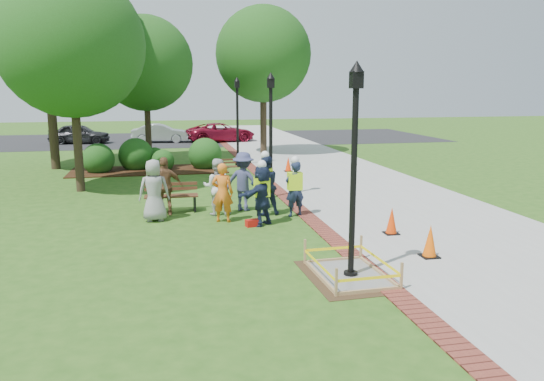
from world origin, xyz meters
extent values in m
plane|color=#285116|center=(0.00, 0.00, 0.00)|extent=(100.00, 100.00, 0.00)
cube|color=#9E9E99|center=(5.00, 10.00, 0.01)|extent=(6.00, 60.00, 0.02)
cube|color=maroon|center=(1.75, 10.00, 0.01)|extent=(0.50, 60.00, 0.03)
cube|color=#381E0F|center=(-3.00, 12.00, 0.02)|extent=(7.00, 3.00, 0.05)
cube|color=black|center=(0.00, 27.00, 0.00)|extent=(36.00, 12.00, 0.01)
cube|color=#47331E|center=(1.23, -2.99, 0.00)|extent=(1.78, 2.36, 0.01)
cube|color=gray|center=(1.23, -2.99, 0.02)|extent=(1.26, 1.84, 0.04)
cube|color=tan|center=(1.23, -2.99, 0.04)|extent=(1.39, 1.97, 0.08)
cube|color=tan|center=(1.23, -2.99, 0.28)|extent=(1.42, 2.00, 0.55)
cube|color=yellow|center=(1.23, -2.99, 0.30)|extent=(1.37, 1.95, 0.06)
cube|color=brown|center=(-2.17, 3.51, 0.50)|extent=(1.63, 0.50, 0.04)
cube|color=brown|center=(-2.16, 3.77, 0.74)|extent=(1.62, 0.07, 0.26)
cube|color=black|center=(-2.17, 3.51, 0.24)|extent=(1.48, 0.56, 0.47)
cube|color=#4C2D1A|center=(0.51, 9.78, 0.41)|extent=(1.35, 0.40, 0.04)
cube|color=#4C2D1A|center=(0.51, 10.00, 0.62)|extent=(1.35, 0.04, 0.22)
cube|color=black|center=(0.51, 9.78, 0.20)|extent=(1.23, 0.45, 0.40)
cube|color=black|center=(3.40, -2.23, 0.03)|extent=(0.39, 0.39, 0.05)
cone|color=#FF5E08|center=(3.40, -2.23, 0.41)|extent=(0.30, 0.30, 0.71)
cube|color=black|center=(3.36, -0.27, 0.02)|extent=(0.36, 0.36, 0.05)
cone|color=#F23C07|center=(3.36, -0.27, 0.38)|extent=(0.29, 0.29, 0.67)
cube|color=black|center=(3.17, 10.40, 0.02)|extent=(0.35, 0.35, 0.05)
cone|color=#FB3707|center=(3.17, 10.40, 0.37)|extent=(0.27, 0.27, 0.64)
cube|color=red|center=(-0.02, 1.28, 0.10)|extent=(0.43, 0.30, 0.19)
cylinder|color=black|center=(1.25, -3.00, 1.90)|extent=(0.12, 0.12, 3.80)
cube|color=black|center=(1.25, -3.00, 3.90)|extent=(0.22, 0.22, 0.32)
cone|color=black|center=(1.25, -3.00, 4.15)|extent=(0.28, 0.28, 0.22)
cylinder|color=black|center=(1.25, -3.00, 0.05)|extent=(0.28, 0.28, 0.10)
cylinder|color=black|center=(1.25, 5.00, 1.90)|extent=(0.12, 0.12, 3.80)
cube|color=black|center=(1.25, 5.00, 3.90)|extent=(0.22, 0.22, 0.32)
cone|color=black|center=(1.25, 5.00, 4.15)|extent=(0.28, 0.28, 0.22)
cylinder|color=black|center=(1.25, 5.00, 0.05)|extent=(0.28, 0.28, 0.10)
cylinder|color=black|center=(1.25, 13.00, 1.90)|extent=(0.12, 0.12, 3.80)
cube|color=black|center=(1.25, 13.00, 3.90)|extent=(0.22, 0.22, 0.32)
cone|color=black|center=(1.25, 13.00, 4.15)|extent=(0.28, 0.28, 0.22)
cylinder|color=black|center=(1.25, 13.00, 0.05)|extent=(0.28, 0.28, 0.10)
cylinder|color=#3D2D1E|center=(-5.38, 7.54, 2.16)|extent=(0.31, 0.31, 4.32)
sphere|color=#1F4614|center=(-5.38, 7.54, 5.25)|extent=(5.14, 5.14, 5.14)
cylinder|color=#3D2D1E|center=(-3.06, 15.58, 2.04)|extent=(0.31, 0.31, 4.08)
sphere|color=#1F4614|center=(-3.06, 15.58, 4.95)|extent=(4.80, 4.80, 4.80)
cylinder|color=#3D2D1E|center=(3.34, 17.21, 2.29)|extent=(0.37, 0.37, 4.59)
sphere|color=#1F4614|center=(3.34, 17.21, 5.57)|extent=(5.33, 5.33, 5.33)
cylinder|color=#3D2D1E|center=(-7.30, 13.53, 3.01)|extent=(0.41, 0.41, 6.01)
sphere|color=#1F4614|center=(-7.30, 13.53, 7.30)|extent=(7.24, 7.24, 7.24)
sphere|color=#1F4614|center=(-5.19, 11.90, 0.00)|extent=(1.42, 1.42, 1.42)
sphere|color=#1F4614|center=(-3.59, 12.51, 0.00)|extent=(1.59, 1.59, 1.59)
sphere|color=#1F4614|center=(-2.37, 12.03, 0.00)|extent=(1.04, 1.04, 1.04)
sphere|color=#1F4614|center=(-0.42, 12.13, 0.00)|extent=(1.56, 1.56, 1.56)
sphere|color=#1F4614|center=(-2.75, 13.02, 0.00)|extent=(1.04, 1.04, 1.04)
imported|color=gray|center=(-2.66, 2.46, 0.89)|extent=(0.58, 0.38, 1.78)
imported|color=orange|center=(-0.77, 1.96, 0.84)|extent=(0.62, 0.50, 1.68)
imported|color=silver|center=(-0.84, 2.83, 0.85)|extent=(0.61, 0.47, 1.70)
imported|color=brown|center=(-2.34, 3.12, 0.87)|extent=(0.57, 0.38, 1.74)
imported|color=#3A3D66|center=(0.03, 3.24, 0.91)|extent=(0.69, 0.61, 1.82)
imported|color=#1A1C46|center=(0.26, 1.39, 0.83)|extent=(0.63, 0.60, 1.67)
cube|color=#B2EA13|center=(0.26, 1.39, 1.07)|extent=(0.42, 0.26, 0.52)
sphere|color=white|center=(0.26, 1.39, 1.69)|extent=(0.25, 0.25, 0.25)
imported|color=#1A2944|center=(1.39, 2.19, 0.82)|extent=(0.59, 0.45, 1.65)
cube|color=#B2EA13|center=(1.39, 2.19, 1.06)|extent=(0.42, 0.26, 0.52)
sphere|color=white|center=(1.39, 2.19, 1.67)|extent=(0.25, 0.25, 0.25)
imported|color=#162439|center=(0.57, 2.54, 0.89)|extent=(0.59, 0.40, 1.78)
cube|color=#B2EA13|center=(0.57, 2.54, 1.14)|extent=(0.42, 0.26, 0.52)
sphere|color=white|center=(0.57, 2.54, 1.80)|extent=(0.25, 0.25, 0.25)
imported|color=#262629|center=(-7.83, 25.21, 0.00)|extent=(2.47, 4.66, 1.45)
imported|color=#B7B7BD|center=(-2.45, 24.88, 0.00)|extent=(2.24, 4.41, 1.39)
imported|color=maroon|center=(1.71, 24.51, 0.00)|extent=(2.85, 4.72, 1.44)
camera|label=1|loc=(-2.39, -12.65, 3.76)|focal=35.00mm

